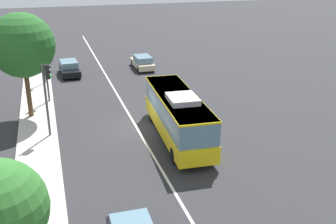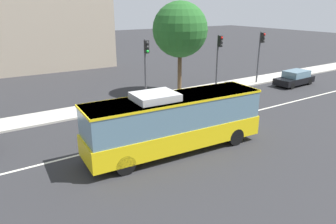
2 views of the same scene
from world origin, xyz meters
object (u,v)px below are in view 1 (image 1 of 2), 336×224
(sedan_beige, at_px, (143,62))
(traffic_light_far_corner, at_px, (47,88))
(transit_bus, at_px, (178,114))
(sedan_black_ahead, at_px, (69,68))
(street_tree_kerbside_centre, at_px, (22,45))
(traffic_light_mid_block, at_px, (43,48))
(traffic_light_near_corner, at_px, (47,62))

(sedan_beige, distance_m, traffic_light_far_corner, 19.12)
(transit_bus, distance_m, traffic_light_far_corner, 8.90)
(sedan_beige, bearing_deg, transit_bus, 172.97)
(sedan_black_ahead, distance_m, street_tree_kerbside_centre, 13.05)
(sedan_beige, height_order, street_tree_kerbside_centre, street_tree_kerbside_centre)
(sedan_beige, xyz_separation_m, traffic_light_far_corner, (-15.84, 10.33, 2.84))
(traffic_light_mid_block, bearing_deg, sedan_black_ahead, 42.09)
(traffic_light_mid_block, xyz_separation_m, traffic_light_far_corner, (-13.02, -0.07, 0.00))
(transit_bus, bearing_deg, street_tree_kerbside_centre, 57.29)
(sedan_beige, height_order, traffic_light_near_corner, traffic_light_near_corner)
(traffic_light_mid_block, bearing_deg, street_tree_kerbside_centre, -104.39)
(sedan_beige, bearing_deg, sedan_black_ahead, 90.54)
(transit_bus, bearing_deg, sedan_beige, -3.05)
(traffic_light_near_corner, bearing_deg, street_tree_kerbside_centre, -119.13)
(traffic_light_far_corner, relative_size, street_tree_kerbside_centre, 0.65)
(street_tree_kerbside_centre, bearing_deg, sedan_black_ahead, -18.21)
(transit_bus, xyz_separation_m, traffic_light_far_corner, (2.84, 8.25, 1.75))
(transit_bus, distance_m, street_tree_kerbside_centre, 12.57)
(traffic_light_near_corner, bearing_deg, sedan_black_ahead, 73.23)
(sedan_black_ahead, height_order, traffic_light_far_corner, traffic_light_far_corner)
(transit_bus, height_order, traffic_light_mid_block, traffic_light_mid_block)
(traffic_light_near_corner, relative_size, traffic_light_mid_block, 1.00)
(traffic_light_far_corner, xyz_separation_m, street_tree_kerbside_centre, (4.19, 1.43, 2.09))
(transit_bus, height_order, traffic_light_near_corner, traffic_light_near_corner)
(street_tree_kerbside_centre, bearing_deg, traffic_light_near_corner, -27.01)
(sedan_beige, bearing_deg, street_tree_kerbside_centre, 134.05)
(traffic_light_far_corner, bearing_deg, traffic_light_mid_block, 91.76)
(traffic_light_near_corner, height_order, street_tree_kerbside_centre, street_tree_kerbside_centre)
(transit_bus, relative_size, traffic_light_far_corner, 1.95)
(sedan_beige, relative_size, traffic_light_near_corner, 0.87)
(traffic_light_near_corner, bearing_deg, sedan_beige, 37.85)
(sedan_black_ahead, height_order, street_tree_kerbside_centre, street_tree_kerbside_centre)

